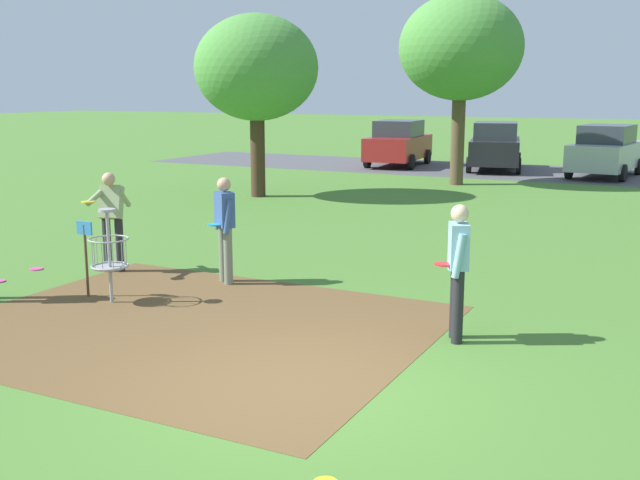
% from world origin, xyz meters
% --- Properties ---
extents(ground_plane, '(160.00, 160.00, 0.00)m').
position_xyz_m(ground_plane, '(0.00, 0.00, 0.00)').
color(ground_plane, '#47752D').
extents(dirt_tee_pad, '(6.20, 5.15, 0.01)m').
position_xyz_m(dirt_tee_pad, '(-2.34, 1.24, 0.00)').
color(dirt_tee_pad, brown).
rests_on(dirt_tee_pad, ground).
extents(disc_golf_basket, '(0.98, 0.58, 1.39)m').
position_xyz_m(disc_golf_basket, '(-4.11, 1.66, 0.75)').
color(disc_golf_basket, '#9E9EA3').
rests_on(disc_golf_basket, ground).
extents(player_foreground_watching, '(0.45, 0.49, 1.71)m').
position_xyz_m(player_foreground_watching, '(0.96, 2.27, 0.97)').
color(player_foreground_watching, '#232328').
rests_on(player_foreground_watching, ground).
extents(player_throwing, '(0.48, 0.45, 1.71)m').
position_xyz_m(player_throwing, '(-3.20, 3.38, 0.97)').
color(player_throwing, slate).
rests_on(player_throwing, ground).
extents(player_waiting_left, '(0.47, 1.17, 1.71)m').
position_xyz_m(player_waiting_left, '(-5.35, 3.16, 0.99)').
color(player_waiting_left, '#232328').
rests_on(player_waiting_left, ground).
extents(frisbee_mid_grass, '(0.22, 0.22, 0.02)m').
position_xyz_m(frisbee_mid_grass, '(-6.66, 2.66, 0.01)').
color(frisbee_mid_grass, '#E53D99').
rests_on(frisbee_mid_grass, ground).
extents(tree_near_left, '(3.94, 3.94, 6.06)m').
position_xyz_m(tree_near_left, '(-3.71, 17.67, 4.36)').
color(tree_near_left, brown).
rests_on(tree_near_left, ground).
extents(tree_mid_left, '(3.52, 3.52, 5.18)m').
position_xyz_m(tree_mid_left, '(-8.04, 12.30, 3.65)').
color(tree_mid_left, '#422D1E').
rests_on(tree_mid_left, ground).
extents(parking_lot_strip, '(36.00, 6.00, 0.01)m').
position_xyz_m(parking_lot_strip, '(0.00, 22.54, 0.00)').
color(parking_lot_strip, '#4C4C51').
rests_on(parking_lot_strip, ground).
extents(parked_car_leftmost, '(2.26, 4.34, 1.84)m').
position_xyz_m(parked_car_leftmost, '(-7.70, 22.70, 0.92)').
color(parked_car_leftmost, maroon).
rests_on(parked_car_leftmost, ground).
extents(parked_car_center_left, '(2.68, 4.49, 1.84)m').
position_xyz_m(parked_car_center_left, '(-3.75, 22.78, 0.92)').
color(parked_car_center_left, black).
rests_on(parked_car_center_left, ground).
extents(parked_car_center_right, '(2.32, 4.37, 1.84)m').
position_xyz_m(parked_car_center_right, '(0.34, 22.29, 0.92)').
color(parked_car_center_right, '#B2B7BC').
rests_on(parked_car_center_right, ground).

